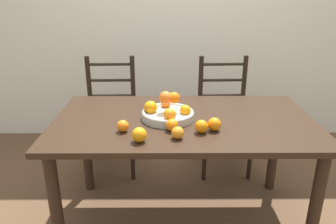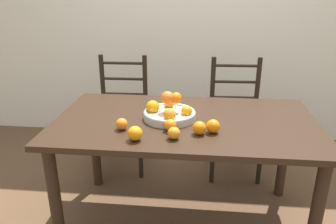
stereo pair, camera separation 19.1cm
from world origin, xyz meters
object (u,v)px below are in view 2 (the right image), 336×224
Objects in this scene: chair_left at (122,115)px; orange_loose_2 at (174,133)px; orange_loose_1 at (170,125)px; orange_loose_4 at (122,124)px; fruit_bowl at (169,112)px; chair_right at (235,119)px; orange_loose_5 at (135,133)px; orange_loose_0 at (199,128)px; orange_loose_3 at (213,126)px.

orange_loose_2 is at bearing -63.43° from chair_left.
orange_loose_1 is 0.28m from orange_loose_4.
orange_loose_1 is at bearing -82.44° from fruit_bowl.
chair_right is (0.74, 0.91, -0.31)m from orange_loose_4.
fruit_bowl reaches higher than orange_loose_1.
chair_left reaches higher than orange_loose_4.
chair_left is at bearing 119.37° from orange_loose_1.
orange_loose_2 is 0.21m from orange_loose_5.
orange_loose_0 is 1.03m from chair_right.
chair_right reaches higher than orange_loose_1.
chair_right is (0.22, 0.90, -0.31)m from orange_loose_3.
orange_loose_3 is 0.97× the size of orange_loose_5.
fruit_bowl is 0.92m from chair_left.
orange_loose_0 is 1.09× the size of orange_loose_2.
fruit_bowl is at bearing 37.20° from orange_loose_4.
chair_right is at bearing 55.99° from fruit_bowl.
fruit_bowl reaches higher than orange_loose_3.
chair_left is (-0.33, 1.04, -0.31)m from orange_loose_5.
chair_right is (0.46, 0.90, -0.31)m from orange_loose_1.
chair_right is (0.30, 0.93, -0.31)m from orange_loose_0.
orange_loose_5 is at bearing -141.31° from orange_loose_1.
orange_loose_1 is at bearing 105.64° from orange_loose_2.
orange_loose_3 is (0.26, -0.18, -0.01)m from fruit_bowl.
orange_loose_3 is 0.44m from orange_loose_5.
chair_right reaches higher than orange_loose_3.
orange_loose_5 is at bearing -161.10° from orange_loose_3.
orange_loose_5 is (-0.34, -0.11, 0.00)m from orange_loose_0.
fruit_bowl reaches higher than orange_loose_5.
orange_loose_1 is 0.07× the size of chair_right.
orange_loose_5 is at bearing -114.90° from fruit_bowl.
orange_loose_1 is 0.07× the size of chair_left.
orange_loose_3 is (0.08, 0.03, 0.00)m from orange_loose_0.
orange_loose_1 is 1.04× the size of orange_loose_2.
fruit_bowl is at bearing 131.84° from orange_loose_0.
chair_left and chair_right have the same top height.
fruit_bowl is 4.73× the size of orange_loose_2.
orange_loose_2 is (-0.14, -0.08, -0.00)m from orange_loose_0.
orange_loose_5 reaches higher than orange_loose_2.
orange_loose_1 is at bearing -119.38° from chair_right.
chair_left is at bearing 118.10° from orange_loose_2.
chair_left is (-0.51, 0.90, -0.31)m from orange_loose_1.
orange_loose_1 is 0.92× the size of orange_loose_3.
chair_left reaches higher than orange_loose_2.
orange_loose_3 reaches higher than orange_loose_0.
chair_left is (-0.54, 1.01, -0.31)m from orange_loose_2.
orange_loose_0 reaches higher than orange_loose_4.
chair_right is at bearing 62.94° from orange_loose_1.
orange_loose_2 is 0.32m from orange_loose_4.
fruit_bowl reaches higher than orange_loose_4.
orange_loose_0 is 1.11× the size of orange_loose_4.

